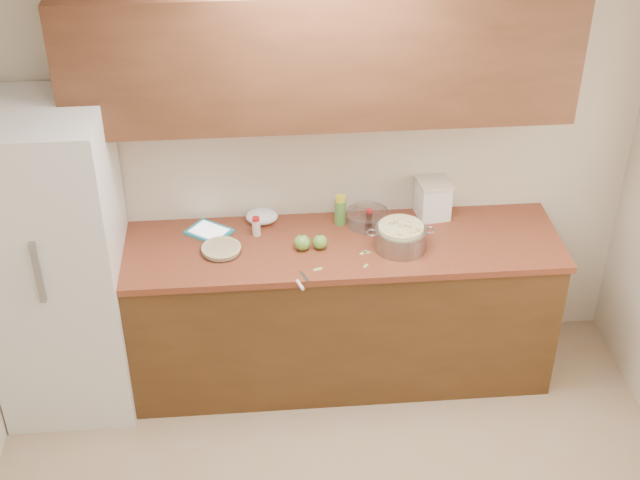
{
  "coord_description": "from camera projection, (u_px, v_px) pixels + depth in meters",
  "views": [
    {
      "loc": [
        -0.37,
        -2.57,
        3.64
      ],
      "look_at": [
        -0.02,
        1.43,
        0.98
      ],
      "focal_mm": 50.0,
      "sensor_mm": 36.0,
      "label": 1
    }
  ],
  "objects": [
    {
      "name": "lemon_bottle",
      "position": [
        340.0,
        210.0,
        5.02
      ],
      "size": [
        0.07,
        0.07,
        0.18
      ],
      "rotation": [
        0.0,
        0.0,
        0.39
      ],
      "color": "#4C8C38",
      "rests_on": "counter_run"
    },
    {
      "name": "vanilla_bottle",
      "position": [
        369.0,
        218.0,
        5.02
      ],
      "size": [
        0.04,
        0.04,
        0.1
      ],
      "rotation": [
        0.0,
        0.0,
        -0.2
      ],
      "color": "black",
      "rests_on": "counter_run"
    },
    {
      "name": "paring_knife",
      "position": [
        301.0,
        284.0,
        4.57
      ],
      "size": [
        0.07,
        0.17,
        0.02
      ],
      "rotation": [
        0.0,
        0.0,
        0.32
      ],
      "color": "gray",
      "rests_on": "counter_run"
    },
    {
      "name": "apple_left",
      "position": [
        302.0,
        242.0,
        4.82
      ],
      "size": [
        0.09,
        0.09,
        0.1
      ],
      "color": "#619732",
      "rests_on": "counter_run"
    },
    {
      "name": "fridge",
      "position": [
        56.0,
        264.0,
        4.77
      ],
      "size": [
        0.7,
        0.7,
        1.8
      ],
      "primitive_type": "cube",
      "color": "silver",
      "rests_on": "ground"
    },
    {
      "name": "tablet",
      "position": [
        209.0,
        232.0,
        4.98
      ],
      "size": [
        0.29,
        0.28,
        0.02
      ],
      "rotation": [
        0.0,
        0.0,
        -0.64
      ],
      "color": "teal",
      "rests_on": "counter_run"
    },
    {
      "name": "mixing_bowl",
      "position": [
        367.0,
        217.0,
        5.03
      ],
      "size": [
        0.24,
        0.24,
        0.09
      ],
      "rotation": [
        0.0,
        0.0,
        -0.11
      ],
      "color": "silver",
      "rests_on": "counter_run"
    },
    {
      "name": "cinnamon_shaker",
      "position": [
        256.0,
        227.0,
        4.93
      ],
      "size": [
        0.05,
        0.05,
        0.12
      ],
      "rotation": [
        0.0,
        0.0,
        0.41
      ],
      "color": "beige",
      "rests_on": "counter_run"
    },
    {
      "name": "counter_run",
      "position": [
        323.0,
        310.0,
        5.14
      ],
      "size": [
        2.64,
        0.68,
        0.92
      ],
      "color": "#543317",
      "rests_on": "ground"
    },
    {
      "name": "peel_c",
      "position": [
        318.0,
        269.0,
        4.69
      ],
      "size": [
        0.05,
        0.03,
        0.0
      ],
      "primitive_type": "cube",
      "rotation": [
        0.0,
        0.0,
        0.27
      ],
      "color": "#9CC35E",
      "rests_on": "counter_run"
    },
    {
      "name": "peel_b",
      "position": [
        364.0,
        253.0,
        4.82
      ],
      "size": [
        0.05,
        0.05,
        0.0
      ],
      "primitive_type": "cube",
      "rotation": [
        0.0,
        0.0,
        -2.47
      ],
      "color": "#9CC35E",
      "rests_on": "counter_run"
    },
    {
      "name": "paper_towel",
      "position": [
        262.0,
        216.0,
        5.06
      ],
      "size": [
        0.23,
        0.21,
        0.08
      ],
      "primitive_type": "ellipsoid",
      "rotation": [
        0.0,
        0.0,
        -0.39
      ],
      "color": "white",
      "rests_on": "counter_run"
    },
    {
      "name": "room_shell",
      "position": [
        357.0,
        373.0,
        3.46
      ],
      "size": [
        3.6,
        3.6,
        3.6
      ],
      "color": "tan",
      "rests_on": "ground"
    },
    {
      "name": "flour_canister",
      "position": [
        433.0,
        198.0,
        5.07
      ],
      "size": [
        0.21,
        0.21,
        0.23
      ],
      "rotation": [
        0.0,
        0.0,
        0.13
      ],
      "color": "white",
      "rests_on": "counter_run"
    },
    {
      "name": "peel_a",
      "position": [
        367.0,
        252.0,
        4.82
      ],
      "size": [
        0.04,
        0.02,
        0.0
      ],
      "primitive_type": "cube",
      "rotation": [
        0.0,
        0.0,
        -0.09
      ],
      "color": "#9CC35E",
      "rests_on": "counter_run"
    },
    {
      "name": "pie",
      "position": [
        221.0,
        249.0,
        4.82
      ],
      "size": [
        0.22,
        0.22,
        0.04
      ],
      "rotation": [
        0.0,
        0.0,
        0.16
      ],
      "color": "silver",
      "rests_on": "counter_run"
    },
    {
      "name": "colander",
      "position": [
        400.0,
        237.0,
        4.82
      ],
      "size": [
        0.38,
        0.28,
        0.14
      ],
      "rotation": [
        0.0,
        0.0,
        0.27
      ],
      "color": "gray",
      "rests_on": "counter_run"
    },
    {
      "name": "peel_d",
      "position": [
        366.0,
        266.0,
        4.71
      ],
      "size": [
        0.03,
        0.04,
        0.0
      ],
      "primitive_type": "cube",
      "rotation": [
        0.0,
        0.0,
        -2.19
      ],
      "color": "#9CC35E",
      "rests_on": "counter_run"
    },
    {
      "name": "upper_cabinets",
      "position": [
        321.0,
        56.0,
        4.45
      ],
      "size": [
        2.6,
        0.34,
        0.7
      ],
      "primitive_type": "cube",
      "color": "#5B301C",
      "rests_on": "room_shell"
    },
    {
      "name": "apple_center",
      "position": [
        320.0,
        242.0,
        4.83
      ],
      "size": [
        0.08,
        0.08,
        0.09
      ],
      "color": "#619732",
      "rests_on": "counter_run"
    }
  ]
}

